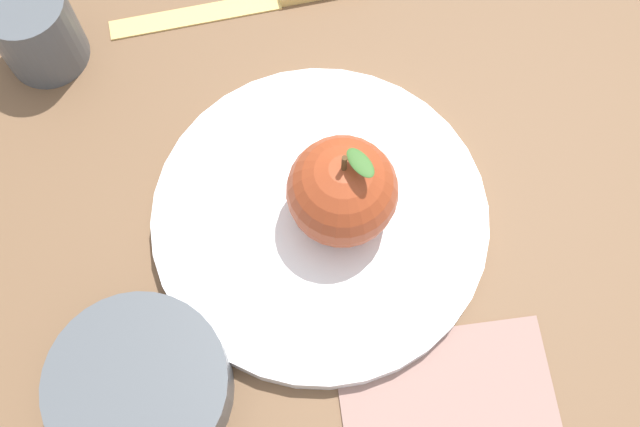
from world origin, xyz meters
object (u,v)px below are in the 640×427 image
(knife, at_px, (270,0))
(linen_napkin, at_px, (451,417))
(apple, at_px, (342,191))
(side_bowl, at_px, (139,386))
(dinner_plate, at_px, (320,218))
(cup, at_px, (34,27))

(knife, relative_size, linen_napkin, 1.47)
(apple, distance_m, linen_napkin, 0.17)
(apple, relative_size, side_bowl, 0.77)
(apple, distance_m, side_bowl, 0.19)
(dinner_plate, height_order, side_bowl, side_bowl)
(side_bowl, bearing_deg, cup, 118.42)
(side_bowl, bearing_deg, linen_napkin, 3.32)
(dinner_plate, xyz_separation_m, side_bowl, (-0.10, -0.14, 0.01))
(knife, bearing_deg, side_bowl, -95.57)
(cup, bearing_deg, apple, -23.43)
(apple, xyz_separation_m, side_bowl, (-0.12, -0.14, -0.03))
(dinner_plate, distance_m, cup, 0.27)
(dinner_plate, bearing_deg, cup, 154.38)
(side_bowl, distance_m, linen_napkin, 0.21)
(apple, xyz_separation_m, linen_napkin, (0.09, -0.13, -0.05))
(side_bowl, xyz_separation_m, cup, (-0.14, 0.25, 0.01))
(dinner_plate, xyz_separation_m, knife, (-0.07, 0.19, -0.01))
(dinner_plate, xyz_separation_m, cup, (-0.24, 0.11, 0.03))
(apple, xyz_separation_m, cup, (-0.25, 0.11, -0.02))
(dinner_plate, xyz_separation_m, linen_napkin, (0.11, -0.13, -0.01))
(apple, bearing_deg, cup, 156.57)
(dinner_plate, distance_m, side_bowl, 0.17)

